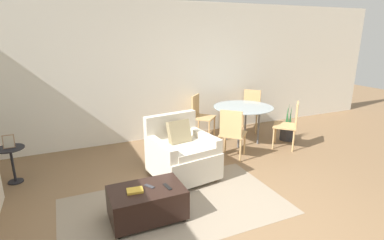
{
  "coord_description": "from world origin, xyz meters",
  "views": [
    {
      "loc": [
        -1.61,
        -2.41,
        2.14
      ],
      "look_at": [
        0.34,
        1.94,
        0.75
      ],
      "focal_mm": 28.0,
      "sensor_mm": 36.0,
      "label": 1
    }
  ],
  "objects_px": {
    "ottoman": "(147,202)",
    "tv_remote_secondary": "(149,186)",
    "tv_remote_primary": "(167,187)",
    "potted_plant_small": "(287,131)",
    "dining_chair_far_left": "(200,113)",
    "dining_chair_far_right": "(251,107)",
    "armchair": "(182,154)",
    "book_stack": "(135,191)",
    "dining_chair_near_right": "(290,122)",
    "dining_table": "(243,110)",
    "dining_chair_near_left": "(232,131)",
    "side_table": "(12,158)",
    "picture_frame": "(9,142)"
  },
  "relations": [
    {
      "from": "ottoman",
      "to": "tv_remote_secondary",
      "type": "relative_size",
      "value": 6.29
    },
    {
      "from": "tv_remote_primary",
      "to": "potted_plant_small",
      "type": "bearing_deg",
      "value": 26.08
    },
    {
      "from": "dining_chair_far_left",
      "to": "dining_chair_far_right",
      "type": "relative_size",
      "value": 1.0
    },
    {
      "from": "armchair",
      "to": "book_stack",
      "type": "bearing_deg",
      "value": -137.35
    },
    {
      "from": "tv_remote_primary",
      "to": "tv_remote_secondary",
      "type": "xyz_separation_m",
      "value": [
        -0.19,
        0.1,
        0.0
      ]
    },
    {
      "from": "dining_chair_near_right",
      "to": "tv_remote_primary",
      "type": "bearing_deg",
      "value": -157.75
    },
    {
      "from": "dining_table",
      "to": "dining_chair_near_left",
      "type": "relative_size",
      "value": 1.31
    },
    {
      "from": "dining_table",
      "to": "dining_chair_far_left",
      "type": "xyz_separation_m",
      "value": [
        -0.64,
        0.64,
        -0.15
      ]
    },
    {
      "from": "side_table",
      "to": "dining_table",
      "type": "height_order",
      "value": "dining_table"
    },
    {
      "from": "side_table",
      "to": "ottoman",
      "type": "bearing_deg",
      "value": -47.37
    },
    {
      "from": "tv_remote_secondary",
      "to": "dining_chair_near_right",
      "type": "height_order",
      "value": "dining_chair_near_right"
    },
    {
      "from": "armchair",
      "to": "dining_table",
      "type": "height_order",
      "value": "armchair"
    },
    {
      "from": "tv_remote_secondary",
      "to": "picture_frame",
      "type": "xyz_separation_m",
      "value": [
        -1.59,
        1.64,
        0.25
      ]
    },
    {
      "from": "side_table",
      "to": "dining_table",
      "type": "xyz_separation_m",
      "value": [
        4.03,
        0.08,
        0.28
      ]
    },
    {
      "from": "ottoman",
      "to": "dining_chair_far_right",
      "type": "distance_m",
      "value": 3.95
    },
    {
      "from": "dining_chair_near_left",
      "to": "book_stack",
      "type": "bearing_deg",
      "value": -150.26
    },
    {
      "from": "ottoman",
      "to": "dining_chair_near_right",
      "type": "bearing_deg",
      "value": 19.71
    },
    {
      "from": "armchair",
      "to": "ottoman",
      "type": "height_order",
      "value": "armchair"
    },
    {
      "from": "ottoman",
      "to": "dining_chair_near_left",
      "type": "relative_size",
      "value": 0.96
    },
    {
      "from": "tv_remote_primary",
      "to": "dining_chair_near_right",
      "type": "relative_size",
      "value": 0.19
    },
    {
      "from": "tv_remote_secondary",
      "to": "side_table",
      "type": "xyz_separation_m",
      "value": [
        -1.59,
        1.64,
        -0.02
      ]
    },
    {
      "from": "side_table",
      "to": "potted_plant_small",
      "type": "xyz_separation_m",
      "value": [
        4.95,
        -0.19,
        -0.19
      ]
    },
    {
      "from": "tv_remote_secondary",
      "to": "dining_chair_far_left",
      "type": "relative_size",
      "value": 0.15
    },
    {
      "from": "armchair",
      "to": "potted_plant_small",
      "type": "bearing_deg",
      "value": 13.92
    },
    {
      "from": "tv_remote_primary",
      "to": "picture_frame",
      "type": "distance_m",
      "value": 2.51
    },
    {
      "from": "book_stack",
      "to": "dining_chair_far_right",
      "type": "bearing_deg",
      "value": 36.5
    },
    {
      "from": "armchair",
      "to": "dining_chair_near_left",
      "type": "xyz_separation_m",
      "value": [
        1.05,
        0.28,
        0.15
      ]
    },
    {
      "from": "tv_remote_primary",
      "to": "tv_remote_secondary",
      "type": "distance_m",
      "value": 0.21
    },
    {
      "from": "tv_remote_primary",
      "to": "dining_chair_near_left",
      "type": "xyz_separation_m",
      "value": [
        1.6,
        1.18,
        0.12
      ]
    },
    {
      "from": "picture_frame",
      "to": "dining_table",
      "type": "relative_size",
      "value": 0.16
    },
    {
      "from": "side_table",
      "to": "tv_remote_secondary",
      "type": "bearing_deg",
      "value": -45.88
    },
    {
      "from": "tv_remote_primary",
      "to": "dining_chair_near_left",
      "type": "distance_m",
      "value": 1.99
    },
    {
      "from": "side_table",
      "to": "dining_table",
      "type": "relative_size",
      "value": 0.47
    },
    {
      "from": "ottoman",
      "to": "potted_plant_small",
      "type": "relative_size",
      "value": 1.14
    },
    {
      "from": "armchair",
      "to": "tv_remote_secondary",
      "type": "xyz_separation_m",
      "value": [
        -0.74,
        -0.81,
        0.03
      ]
    },
    {
      "from": "armchair",
      "to": "ottoman",
      "type": "relative_size",
      "value": 1.15
    },
    {
      "from": "tv_remote_primary",
      "to": "side_table",
      "type": "bearing_deg",
      "value": 135.73
    },
    {
      "from": "armchair",
      "to": "dining_chair_near_right",
      "type": "relative_size",
      "value": 1.11
    },
    {
      "from": "tv_remote_primary",
      "to": "dining_table",
      "type": "relative_size",
      "value": 0.14
    },
    {
      "from": "dining_chair_near_left",
      "to": "dining_chair_near_right",
      "type": "distance_m",
      "value": 1.28
    },
    {
      "from": "ottoman",
      "to": "dining_chair_near_right",
      "type": "xyz_separation_m",
      "value": [
        3.12,
        1.12,
        0.3
      ]
    },
    {
      "from": "dining_chair_near_left",
      "to": "dining_chair_far_right",
      "type": "bearing_deg",
      "value": 45.0
    },
    {
      "from": "dining_chair_near_right",
      "to": "dining_chair_far_right",
      "type": "height_order",
      "value": "same"
    },
    {
      "from": "dining_table",
      "to": "ottoman",
      "type": "bearing_deg",
      "value": -144.65
    },
    {
      "from": "ottoman",
      "to": "side_table",
      "type": "distance_m",
      "value": 2.29
    },
    {
      "from": "armchair",
      "to": "tv_remote_primary",
      "type": "bearing_deg",
      "value": -121.33
    },
    {
      "from": "ottoman",
      "to": "tv_remote_secondary",
      "type": "distance_m",
      "value": 0.19
    },
    {
      "from": "dining_chair_near_left",
      "to": "dining_chair_far_left",
      "type": "height_order",
      "value": "same"
    },
    {
      "from": "book_stack",
      "to": "picture_frame",
      "type": "relative_size",
      "value": 1.02
    },
    {
      "from": "dining_table",
      "to": "dining_chair_near_left",
      "type": "height_order",
      "value": "dining_chair_near_left"
    }
  ]
}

